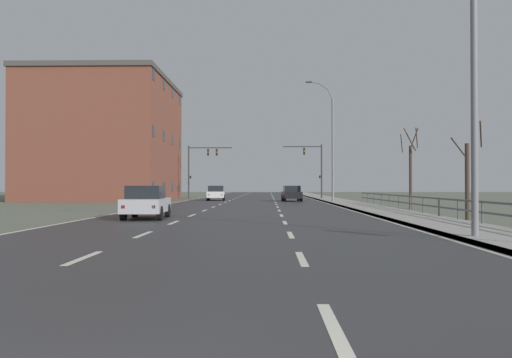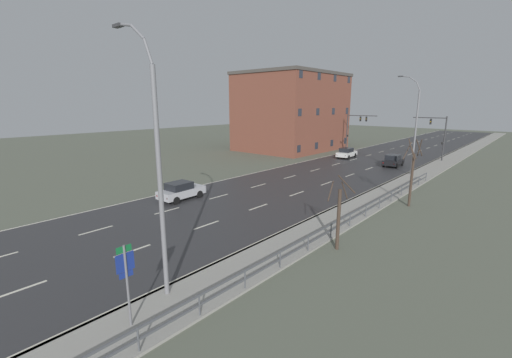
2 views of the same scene
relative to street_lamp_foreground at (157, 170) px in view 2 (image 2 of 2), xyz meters
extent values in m
cube|color=#5B6051|center=(-7.43, 36.47, -5.55)|extent=(160.00, 160.00, 0.12)
cube|color=#303033|center=(-7.43, 48.47, -5.48)|extent=(14.00, 120.00, 0.02)
cube|color=beige|center=(-9.77, 1.27, -5.47)|extent=(0.16, 2.20, 0.01)
cube|color=beige|center=(-9.77, 6.67, -5.47)|extent=(0.16, 2.20, 0.01)
cube|color=beige|center=(-9.77, 12.07, -5.47)|extent=(0.16, 2.20, 0.01)
cube|color=beige|center=(-9.77, 17.47, -5.47)|extent=(0.16, 2.20, 0.01)
cube|color=beige|center=(-9.77, 22.87, -5.47)|extent=(0.16, 2.20, 0.01)
cube|color=beige|center=(-9.77, 28.27, -5.47)|extent=(0.16, 2.20, 0.01)
cube|color=beige|center=(-9.77, 33.67, -5.47)|extent=(0.16, 2.20, 0.01)
cube|color=beige|center=(-9.77, 39.07, -5.47)|extent=(0.16, 2.20, 0.01)
cube|color=beige|center=(-9.77, 44.47, -5.47)|extent=(0.16, 2.20, 0.01)
cube|color=beige|center=(-9.77, 49.87, -5.47)|extent=(0.16, 2.20, 0.01)
cube|color=beige|center=(-9.77, 55.27, -5.47)|extent=(0.16, 2.20, 0.01)
cube|color=beige|center=(-9.77, 60.67, -5.47)|extent=(0.16, 2.20, 0.01)
cube|color=beige|center=(-9.77, 66.07, -5.47)|extent=(0.16, 2.20, 0.01)
cube|color=beige|center=(-9.77, 71.47, -5.47)|extent=(0.16, 2.20, 0.01)
cube|color=beige|center=(-9.77, 76.87, -5.47)|extent=(0.16, 2.20, 0.01)
cube|color=beige|center=(-9.77, 82.27, -5.47)|extent=(0.16, 2.20, 0.01)
cube|color=beige|center=(-9.77, 87.67, -5.47)|extent=(0.16, 2.20, 0.01)
cube|color=beige|center=(-9.77, 93.07, -5.47)|extent=(0.16, 2.20, 0.01)
cube|color=beige|center=(-9.77, 98.47, -5.47)|extent=(0.16, 2.20, 0.01)
cube|color=beige|center=(-9.77, 103.87, -5.47)|extent=(0.16, 2.20, 0.01)
cube|color=beige|center=(-5.10, -4.13, -5.47)|extent=(0.16, 2.20, 0.01)
cube|color=beige|center=(-5.10, 1.27, -5.47)|extent=(0.16, 2.20, 0.01)
cube|color=beige|center=(-5.10, 6.67, -5.47)|extent=(0.16, 2.20, 0.01)
cube|color=beige|center=(-5.10, 12.07, -5.47)|extent=(0.16, 2.20, 0.01)
cube|color=beige|center=(-5.10, 17.47, -5.47)|extent=(0.16, 2.20, 0.01)
cube|color=beige|center=(-5.10, 22.87, -5.47)|extent=(0.16, 2.20, 0.01)
cube|color=beige|center=(-5.10, 28.27, -5.47)|extent=(0.16, 2.20, 0.01)
cube|color=beige|center=(-5.10, 33.67, -5.47)|extent=(0.16, 2.20, 0.01)
cube|color=beige|center=(-5.10, 39.07, -5.47)|extent=(0.16, 2.20, 0.01)
cube|color=beige|center=(-5.10, 44.47, -5.47)|extent=(0.16, 2.20, 0.01)
cube|color=beige|center=(-5.10, 49.87, -5.47)|extent=(0.16, 2.20, 0.01)
cube|color=beige|center=(-5.10, 55.27, -5.47)|extent=(0.16, 2.20, 0.01)
cube|color=beige|center=(-5.10, 60.67, -5.47)|extent=(0.16, 2.20, 0.01)
cube|color=beige|center=(-5.10, 66.07, -5.47)|extent=(0.16, 2.20, 0.01)
cube|color=beige|center=(-5.10, 71.47, -5.47)|extent=(0.16, 2.20, 0.01)
cube|color=beige|center=(-5.10, 76.87, -5.47)|extent=(0.16, 2.20, 0.01)
cube|color=beige|center=(-5.10, 82.27, -5.47)|extent=(0.16, 2.20, 0.01)
cube|color=beige|center=(-5.10, 87.67, -5.47)|extent=(0.16, 2.20, 0.01)
cube|color=beige|center=(-5.10, 93.07, -5.47)|extent=(0.16, 2.20, 0.01)
cube|color=beige|center=(-5.10, 98.47, -5.47)|extent=(0.16, 2.20, 0.01)
cube|color=beige|center=(-5.10, 103.87, -5.47)|extent=(0.16, 2.20, 0.01)
cube|color=beige|center=(-0.58, 48.47, -5.47)|extent=(0.16, 120.00, 0.01)
cube|color=beige|center=(-14.28, 48.47, -5.47)|extent=(0.16, 120.00, 0.01)
cube|color=gray|center=(1.07, 48.47, -5.43)|extent=(3.00, 120.00, 0.12)
cube|color=slate|center=(-0.35, 48.47, -5.43)|extent=(0.16, 120.00, 0.12)
cube|color=#515459|center=(2.42, 11.43, -4.54)|extent=(0.06, 38.26, 0.08)
cube|color=#515459|center=(2.42, 11.43, -4.94)|extent=(0.06, 38.26, 0.08)
cylinder|color=#515459|center=(2.42, -2.60, -4.99)|extent=(0.07, 0.07, 1.00)
cylinder|color=#515459|center=(2.42, -0.05, -4.99)|extent=(0.07, 0.07, 1.00)
cylinder|color=#515459|center=(2.42, 2.50, -4.99)|extent=(0.07, 0.07, 1.00)
cylinder|color=#515459|center=(2.42, 5.05, -4.99)|extent=(0.07, 0.07, 1.00)
cylinder|color=#515459|center=(2.42, 7.60, -4.99)|extent=(0.07, 0.07, 1.00)
cylinder|color=#515459|center=(2.42, 10.15, -4.99)|extent=(0.07, 0.07, 1.00)
cylinder|color=#515459|center=(2.42, 12.70, -4.99)|extent=(0.07, 0.07, 1.00)
cylinder|color=#515459|center=(2.42, 15.25, -4.99)|extent=(0.07, 0.07, 1.00)
cylinder|color=#515459|center=(2.42, 17.81, -4.99)|extent=(0.07, 0.07, 1.00)
cylinder|color=#515459|center=(2.42, 20.36, -4.99)|extent=(0.07, 0.07, 1.00)
cylinder|color=#515459|center=(2.42, 22.91, -4.99)|extent=(0.07, 0.07, 1.00)
cylinder|color=#515459|center=(2.42, 25.46, -4.99)|extent=(0.07, 0.07, 1.00)
cylinder|color=#515459|center=(2.42, 28.01, -4.99)|extent=(0.07, 0.07, 1.00)
cylinder|color=#515459|center=(2.42, 30.56, -4.99)|extent=(0.07, 0.07, 1.00)
cylinder|color=slate|center=(0.17, 0.00, -0.74)|extent=(0.20, 0.20, 9.50)
cylinder|color=slate|center=(-0.05, 0.00, 4.47)|extent=(0.53, 0.11, 0.98)
cylinder|color=slate|center=(-0.69, 0.00, 5.23)|extent=(0.91, 0.11, 0.68)
cylinder|color=slate|center=(-1.62, 0.00, 5.62)|extent=(1.03, 0.11, 0.29)
cube|color=#333335|center=(-2.12, 0.00, 5.66)|extent=(0.56, 0.24, 0.12)
cylinder|color=slate|center=(0.17, 33.08, -0.72)|extent=(0.20, 0.20, 9.55)
cylinder|color=slate|center=(-0.04, 33.08, 4.50)|extent=(0.52, 0.11, 0.94)
cylinder|color=slate|center=(-0.65, 33.08, 5.23)|extent=(0.87, 0.11, 0.65)
cylinder|color=slate|center=(-1.54, 33.08, 5.60)|extent=(0.99, 0.11, 0.28)
cube|color=#333335|center=(-2.03, 33.08, 5.64)|extent=(0.56, 0.24, 0.12)
cylinder|color=slate|center=(0.97, -2.09, -3.86)|extent=(0.09, 0.09, 3.27)
cube|color=#146633|center=(0.95, -2.09, -2.37)|extent=(0.03, 0.56, 0.24)
cube|color=navy|center=(0.95, -2.09, -2.87)|extent=(0.03, 0.68, 0.68)
cube|color=white|center=(0.93, -2.09, -2.87)|extent=(0.01, 0.44, 0.22)
cube|color=navy|center=(0.95, -2.09, -3.34)|extent=(0.03, 0.52, 0.22)
cylinder|color=#38383A|center=(0.47, 45.98, -2.30)|extent=(0.18, 0.18, 6.39)
cylinder|color=#38383A|center=(-1.78, 45.98, 0.65)|extent=(4.50, 0.12, 0.12)
cube|color=black|center=(-1.56, 45.98, 0.10)|extent=(0.20, 0.28, 0.80)
sphere|color=#2D2D2D|center=(-1.56, 45.83, 0.36)|extent=(0.14, 0.14, 0.14)
sphere|color=#F2AD19|center=(-1.56, 45.83, 0.10)|extent=(0.14, 0.14, 0.14)
sphere|color=#2D2D2D|center=(-1.56, 45.83, -0.16)|extent=(0.14, 0.14, 0.14)
cube|color=black|center=(0.25, 45.93, -2.89)|extent=(0.18, 0.12, 0.32)
cylinder|color=#38383A|center=(-15.33, 47.74, -2.29)|extent=(0.18, 0.18, 6.40)
cylinder|color=#38383A|center=(-12.73, 47.74, 0.65)|extent=(5.20, 0.12, 0.12)
cube|color=black|center=(-12.99, 47.74, 0.10)|extent=(0.20, 0.28, 0.80)
sphere|color=#2D2D2D|center=(-12.99, 47.59, 0.36)|extent=(0.14, 0.14, 0.14)
sphere|color=#F2AD19|center=(-12.99, 47.59, 0.10)|extent=(0.14, 0.14, 0.14)
sphere|color=#2D2D2D|center=(-12.99, 47.59, -0.16)|extent=(0.14, 0.14, 0.14)
cube|color=black|center=(-11.95, 47.74, 0.10)|extent=(0.20, 0.28, 0.80)
sphere|color=#2D2D2D|center=(-11.95, 47.59, 0.36)|extent=(0.14, 0.14, 0.14)
sphere|color=#F2AD19|center=(-11.95, 47.59, 0.10)|extent=(0.14, 0.14, 0.14)
sphere|color=#2D2D2D|center=(-11.95, 47.59, -0.16)|extent=(0.14, 0.14, 0.14)
cube|color=black|center=(-15.11, 47.69, -2.89)|extent=(0.18, 0.12, 0.32)
cube|color=silver|center=(-11.25, 39.78, -4.84)|extent=(2.00, 4.20, 0.64)
cube|color=black|center=(-11.23, 39.53, -4.22)|extent=(1.67, 2.09, 0.60)
cube|color=slate|center=(-11.29, 40.48, -4.24)|extent=(1.41, 0.16, 0.51)
cylinder|color=black|center=(-10.52, 41.09, -5.16)|extent=(0.26, 0.67, 0.66)
cylinder|color=black|center=(-12.13, 41.00, -5.16)|extent=(0.26, 0.67, 0.66)
cylinder|color=black|center=(-10.37, 38.55, -5.16)|extent=(0.26, 0.67, 0.66)
cylinder|color=black|center=(-11.98, 38.46, -5.16)|extent=(0.26, 0.67, 0.66)
cube|color=red|center=(-11.79, 37.71, -4.84)|extent=(0.16, 0.05, 0.14)
cube|color=red|center=(-10.47, 37.79, -4.84)|extent=(0.16, 0.05, 0.14)
cube|color=black|center=(-3.42, 37.41, -4.84)|extent=(1.98, 4.19, 0.64)
cube|color=black|center=(-3.40, 37.16, -4.22)|extent=(1.67, 2.08, 0.60)
cube|color=slate|center=(-3.45, 38.11, -4.24)|extent=(1.41, 0.16, 0.51)
cylinder|color=black|center=(-2.68, 38.72, -5.16)|extent=(0.26, 0.67, 0.66)
cylinder|color=black|center=(-4.29, 38.63, -5.16)|extent=(0.26, 0.67, 0.66)
cylinder|color=black|center=(-2.54, 36.18, -5.16)|extent=(0.26, 0.67, 0.66)
cylinder|color=black|center=(-4.16, 36.10, -5.16)|extent=(0.26, 0.67, 0.66)
cube|color=red|center=(-3.97, 35.35, -4.84)|extent=(0.16, 0.05, 0.14)
cube|color=red|center=(-2.65, 35.42, -4.84)|extent=(0.16, 0.05, 0.14)
cube|color=#B7B7BC|center=(-11.54, 9.39, -4.84)|extent=(1.97, 4.19, 0.64)
cube|color=black|center=(-11.52, 9.14, -4.22)|extent=(1.66, 2.08, 0.60)
cube|color=slate|center=(-11.57, 10.09, -4.24)|extent=(1.41, 0.15, 0.51)
cylinder|color=black|center=(-10.79, 10.70, -5.16)|extent=(0.25, 0.67, 0.66)
cylinder|color=black|center=(-12.41, 10.61, -5.16)|extent=(0.25, 0.67, 0.66)
cylinder|color=black|center=(-10.66, 8.16, -5.16)|extent=(0.25, 0.67, 0.66)
cylinder|color=black|center=(-12.28, 8.08, -5.16)|extent=(0.25, 0.67, 0.66)
cube|color=red|center=(-12.09, 7.32, -4.84)|extent=(0.16, 0.05, 0.14)
cube|color=red|center=(-10.77, 7.39, -4.84)|extent=(0.16, 0.05, 0.14)
cube|color=brown|center=(-23.76, 42.68, 0.96)|extent=(13.83, 17.71, 12.91)
cube|color=#4C4742|center=(-23.76, 42.68, 7.67)|extent=(14.10, 18.07, 0.50)
cube|color=#282D38|center=(-16.83, 35.02, -4.09)|extent=(0.04, 0.90, 1.10)
cube|color=#282D38|center=(-16.83, 40.13, -4.09)|extent=(0.04, 0.90, 1.10)
cube|color=#282D38|center=(-16.83, 45.23, -4.09)|extent=(0.04, 0.90, 1.10)
cube|color=#282D38|center=(-16.83, 50.34, -4.09)|extent=(0.04, 0.90, 1.10)
cube|color=#282D38|center=(-16.83, 35.02, 1.36)|extent=(0.04, 0.90, 1.10)
cube|color=#282D38|center=(-16.83, 40.13, 1.36)|extent=(0.04, 0.90, 1.10)
cube|color=#282D38|center=(-16.83, 45.23, 1.36)|extent=(0.04, 0.90, 1.10)
cube|color=#282D38|center=(-16.83, 50.34, 1.36)|extent=(0.04, 0.90, 1.10)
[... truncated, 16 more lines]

